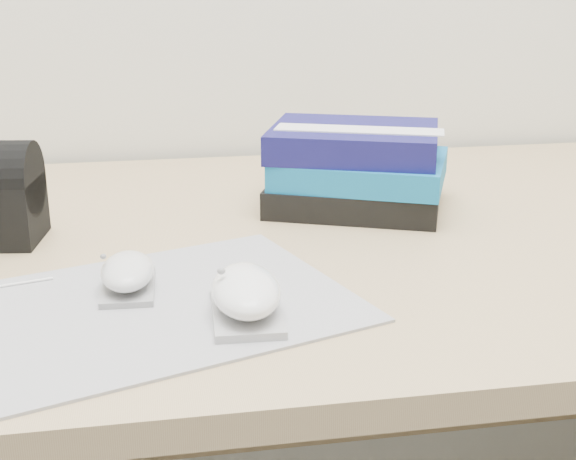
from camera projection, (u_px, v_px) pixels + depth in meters
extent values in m
cube|color=tan|center=(317.00, 241.00, 0.98)|extent=(1.60, 0.80, 0.03)
cube|color=tan|center=(271.00, 362.00, 1.45)|extent=(1.52, 0.03, 0.35)
cube|color=gray|center=(161.00, 305.00, 0.76)|extent=(0.42, 0.37, 0.00)
cube|color=gray|center=(128.00, 287.00, 0.79)|extent=(0.05, 0.09, 0.01)
ellipsoid|color=silver|center=(127.00, 271.00, 0.78)|extent=(0.05, 0.09, 0.03)
ellipsoid|color=gray|center=(103.00, 256.00, 0.78)|extent=(0.01, 0.01, 0.01)
cube|color=#A4A4A6|center=(246.00, 311.00, 0.73)|extent=(0.07, 0.12, 0.01)
ellipsoid|color=white|center=(246.00, 290.00, 0.73)|extent=(0.07, 0.12, 0.03)
ellipsoid|color=gray|center=(221.00, 271.00, 0.72)|extent=(0.01, 0.01, 0.01)
cube|color=black|center=(355.00, 194.00, 1.06)|extent=(0.27, 0.24, 0.04)
cube|color=#0F6DAB|center=(361.00, 169.00, 1.05)|extent=(0.26, 0.24, 0.03)
cube|color=#131254|center=(354.00, 141.00, 1.04)|extent=(0.26, 0.23, 0.04)
cube|color=white|center=(359.00, 130.00, 1.01)|extent=(0.21, 0.12, 0.00)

